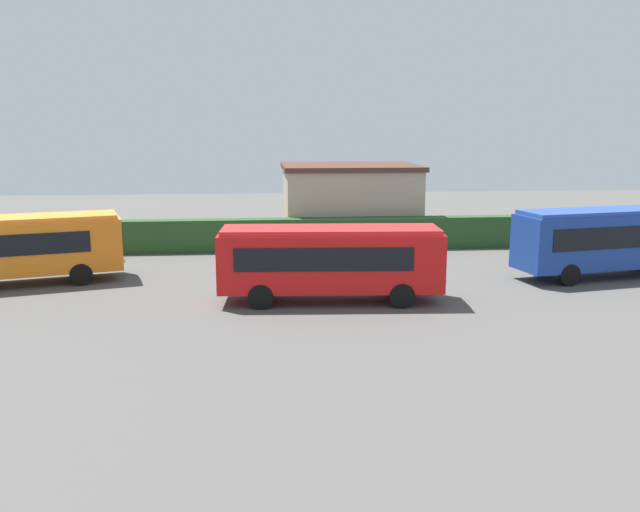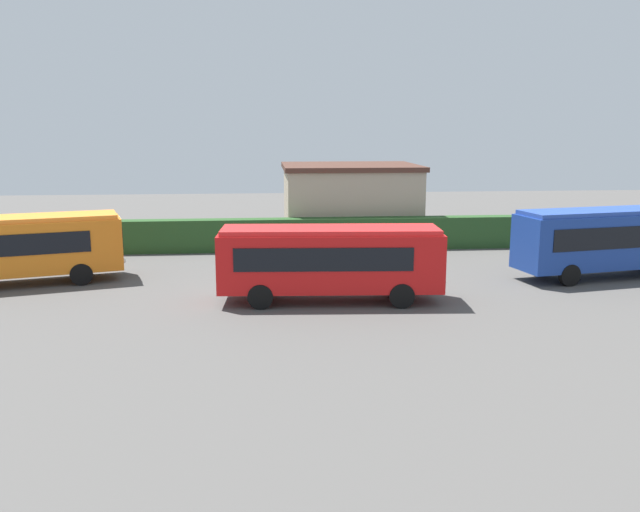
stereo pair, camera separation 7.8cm
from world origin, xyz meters
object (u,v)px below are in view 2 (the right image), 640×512
bus_red (330,259)px  person_center (589,245)px  bus_orange (6,246)px  bus_blue (609,238)px  person_left (73,251)px

bus_red → person_center: (14.56, 7.05, -0.88)m
bus_orange → bus_blue: 27.69m
bus_orange → person_center: (28.70, 2.97, -0.91)m
bus_orange → bus_blue: bearing=-17.7°
bus_red → bus_blue: bearing=17.2°
bus_orange → bus_red: size_ratio=1.10×
bus_red → bus_blue: bus_blue is taller
bus_orange → bus_blue: (27.68, -0.80, 0.07)m
bus_orange → person_left: 3.87m
bus_red → person_left: bearing=152.6°
bus_red → bus_blue: 13.93m
bus_orange → person_center: 28.86m
bus_blue → person_left: bus_blue is taller
bus_orange → person_center: size_ratio=5.97×
bus_blue → bus_red: bearing=-177.2°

